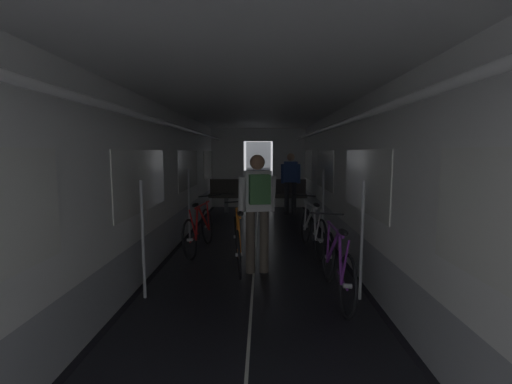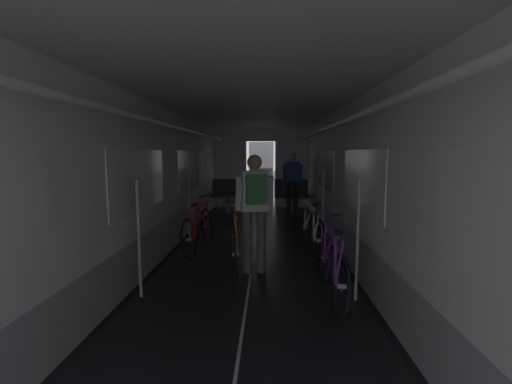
# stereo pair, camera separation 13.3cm
# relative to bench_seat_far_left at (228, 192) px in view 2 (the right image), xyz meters

# --- Properties ---
(train_car_shell) EXTENTS (3.14, 12.34, 2.57)m
(train_car_shell) POSITION_rel_bench_seat_far_left_xyz_m (0.90, -4.47, 1.13)
(train_car_shell) COLOR black
(train_car_shell) RESTS_ON ground
(bench_seat_far_left) EXTENTS (0.98, 0.51, 0.95)m
(bench_seat_far_left) POSITION_rel_bench_seat_far_left_xyz_m (0.00, 0.00, 0.00)
(bench_seat_far_left) COLOR gray
(bench_seat_far_left) RESTS_ON ground
(bench_seat_far_right) EXTENTS (0.98, 0.51, 0.95)m
(bench_seat_far_right) POSITION_rel_bench_seat_far_left_xyz_m (1.80, 0.00, 0.00)
(bench_seat_far_right) COLOR gray
(bench_seat_far_right) RESTS_ON ground
(bicycle_white) EXTENTS (0.44, 1.69, 0.95)m
(bicycle_white) POSITION_rel_bench_seat_far_left_xyz_m (1.90, -3.99, -0.18)
(bicycle_white) COLOR black
(bicycle_white) RESTS_ON ground
(bicycle_red) EXTENTS (0.49, 1.69, 0.95)m
(bicycle_red) POSITION_rel_bench_seat_far_left_xyz_m (-0.06, -4.02, -0.19)
(bicycle_red) COLOR black
(bicycle_red) RESTS_ON ground
(bicycle_purple) EXTENTS (0.44, 1.69, 0.94)m
(bicycle_purple) POSITION_rel_bench_seat_far_left_xyz_m (1.91, -5.91, -0.18)
(bicycle_purple) COLOR black
(bicycle_purple) RESTS_ON ground
(person_cyclist_aisle) EXTENTS (0.56, 0.44, 1.69)m
(person_cyclist_aisle) POSITION_rel_bench_seat_far_left_xyz_m (0.96, -5.09, 0.45)
(person_cyclist_aisle) COLOR brown
(person_cyclist_aisle) RESTS_ON ground
(bicycle_orange_in_aisle) EXTENTS (0.44, 1.69, 0.94)m
(bicycle_orange_in_aisle) POSITION_rel_bench_seat_far_left_xyz_m (0.66, -4.82, -0.18)
(bicycle_orange_in_aisle) COLOR black
(bicycle_orange_in_aisle) RESTS_ON ground
(person_standing_near_bench) EXTENTS (0.53, 0.23, 1.69)m
(person_standing_near_bench) POSITION_rel_bench_seat_far_left_xyz_m (1.80, -0.38, 0.41)
(person_standing_near_bench) COLOR #2D2D33
(person_standing_near_bench) RESTS_ON ground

